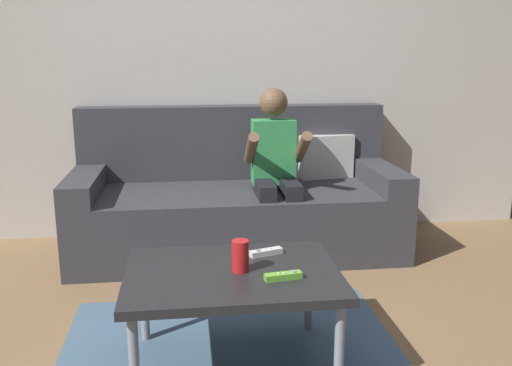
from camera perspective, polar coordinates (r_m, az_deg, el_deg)
name	(u,v)px	position (r m, az deg, el deg)	size (l,w,h in m)	color
wall_back	(209,46)	(3.73, -4.83, 13.81)	(4.42, 0.05, 2.50)	beige
couch	(238,203)	(3.48, -1.88, -2.03)	(1.97, 0.80, 0.87)	#38383D
person_seated_on_couch	(276,165)	(3.25, 2.02, 1.82)	(0.36, 0.44, 1.01)	black
coffee_table	(232,280)	(2.17, -2.43, -9.88)	(0.82, 0.60, 0.40)	#232326
area_rug	(233,364)	(2.33, -2.34, -18.02)	(1.41, 1.28, 0.01)	slate
game_remote_white_near_edge	(266,252)	(2.30, 1.03, -7.10)	(0.14, 0.08, 0.03)	white
game_remote_lime_center	(283,276)	(2.07, 2.81, -9.50)	(0.14, 0.06, 0.03)	#72C638
soda_can	(240,256)	(2.13, -1.62, -7.47)	(0.07, 0.07, 0.12)	red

